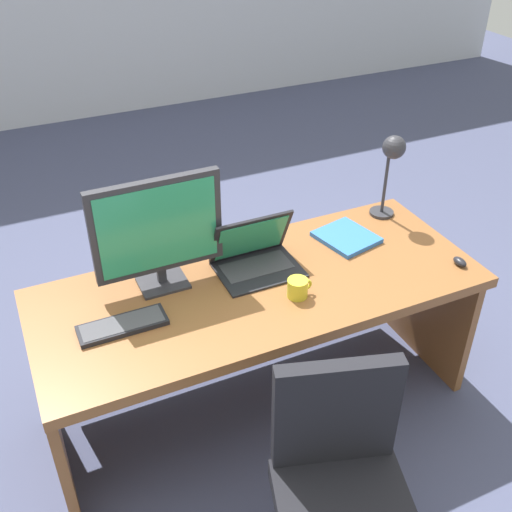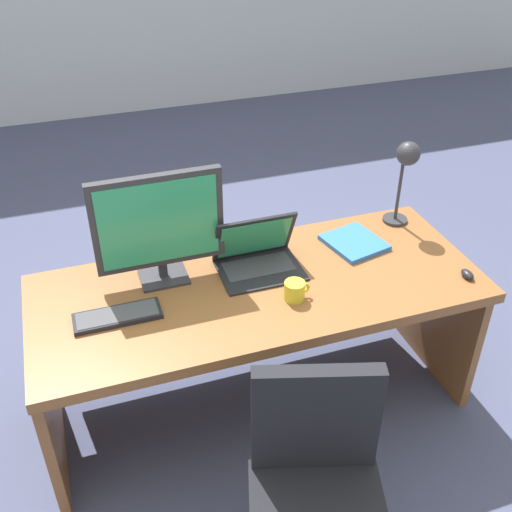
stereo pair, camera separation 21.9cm
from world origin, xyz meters
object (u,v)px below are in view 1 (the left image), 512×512
laptop (254,251)px  coffee_mug (298,288)px  mouse (460,262)px  office_chair (340,506)px  book (346,237)px  desk_lamp (392,158)px  monitor (158,229)px  keyboard (123,325)px  desk (256,311)px

laptop → coffee_mug: 0.29m
mouse → office_chair: office_chair is taller
book → office_chair: 1.21m
desk_lamp → coffee_mug: bearing=-150.5°
monitor → keyboard: size_ratio=1.57×
desk → desk_lamp: desk_lamp is taller
keyboard → office_chair: bearing=-57.2°
coffee_mug → office_chair: office_chair is taller
keyboard → mouse: 1.47m
keyboard → desk: bearing=7.1°
book → mouse: bearing=-48.6°
desk → keyboard: 0.63m
monitor → keyboard: 0.40m
mouse → laptop: bearing=155.6°
book → laptop: bearing=-178.4°
laptop → office_chair: (-0.11, -0.97, -0.45)m
mouse → desk_lamp: (-0.06, 0.49, 0.30)m
keyboard → office_chair: office_chair is taller
laptop → keyboard: size_ratio=1.04×
desk → coffee_mug: size_ratio=17.43×
desk_lamp → laptop: bearing=-171.2°
desk → mouse: mouse is taller
desk → coffee_mug: 0.30m
mouse → book: 0.52m
book → desk: bearing=-168.2°
book → coffee_mug: 0.50m
monitor → keyboard: bearing=-138.3°
laptop → monitor: bearing=175.5°
keyboard → laptop: bearing=14.9°
desk → desk_lamp: (0.80, 0.21, 0.49)m
desk_lamp → office_chair: desk_lamp is taller
desk_lamp → book: (-0.28, -0.10, -0.30)m
monitor → office_chair: size_ratio=0.61×
mouse → monitor: bearing=161.7°
laptop → office_chair: size_ratio=0.41×
keyboard → coffee_mug: 0.71m
monitor → desk_lamp: bearing=4.2°
keyboard → book: size_ratio=1.14×
monitor → keyboard: (-0.23, -0.20, -0.26)m
monitor → desk_lamp: 1.18m
monitor → mouse: bearing=-18.3°
desk → monitor: 0.59m
laptop → mouse: 0.91m
office_chair → book: bearing=58.9°
mouse → office_chair: size_ratio=0.08×
coffee_mug → keyboard: bearing=171.4°
desk → laptop: size_ratio=5.34×
laptop → desk_lamp: bearing=8.8°
book → coffee_mug: coffee_mug is taller
desk → keyboard: (-0.60, -0.07, 0.19)m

